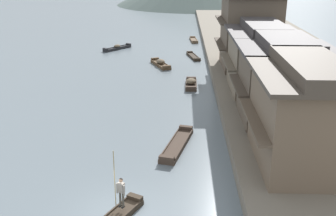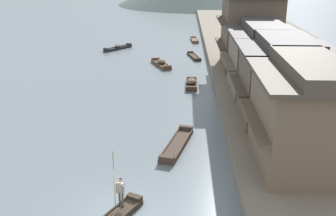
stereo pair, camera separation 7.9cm
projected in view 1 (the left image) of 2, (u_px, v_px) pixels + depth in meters
name	position (u px, v px, depth m)	size (l,w,h in m)	color
ground_plane	(121.00, 213.00, 20.16)	(400.00, 400.00, 0.00)	slate
riverbank_right	(284.00, 65.00, 47.66)	(18.00, 110.00, 0.82)	slate
boatman_person	(121.00, 189.00, 19.56)	(0.53, 0.36, 3.04)	black
boat_moored_nearest	(117.00, 48.00, 58.24)	(3.67, 4.48, 0.71)	#232326
boat_moored_second	(191.00, 83.00, 40.80)	(1.20, 3.83, 0.82)	#423328
boat_moored_third	(177.00, 145.00, 27.35)	(2.34, 5.52, 0.54)	#423328
boat_moored_far	(161.00, 63.00, 48.91)	(2.79, 4.74, 0.83)	brown
boat_midriver_drifting	(194.00, 40.00, 64.43)	(1.35, 4.39, 0.44)	brown
boat_midriver_upstream	(193.00, 56.00, 53.28)	(1.87, 4.76, 0.40)	#33281E
house_waterfront_nearest	(308.00, 114.00, 22.68)	(6.56, 8.15, 6.14)	#75604C
house_waterfront_second	(284.00, 80.00, 29.20)	(7.09, 6.60, 6.14)	brown
house_waterfront_tall	(262.00, 58.00, 36.15)	(6.52, 7.98, 6.14)	#7F705B
house_waterfront_narrow	(250.00, 28.00, 43.78)	(6.86, 8.28, 8.74)	brown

